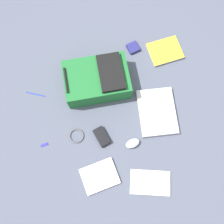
# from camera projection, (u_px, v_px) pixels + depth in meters

# --- Properties ---
(ground_plane) EXTENTS (3.73, 3.73, 0.00)m
(ground_plane) POSITION_uv_depth(u_px,v_px,m) (108.00, 116.00, 1.92)
(ground_plane) COLOR #4C5160
(backpack) EXTENTS (0.34, 0.47, 0.19)m
(backpack) POSITION_uv_depth(u_px,v_px,m) (98.00, 80.00, 1.91)
(backpack) COLOR #1E662D
(backpack) RESTS_ON ground_plane
(laptop) EXTENTS (0.35, 0.26, 0.03)m
(laptop) POSITION_uv_depth(u_px,v_px,m) (157.00, 112.00, 1.92)
(laptop) COLOR #929296
(laptop) RESTS_ON ground_plane
(book_comic) EXTENTS (0.24, 0.27, 0.02)m
(book_comic) POSITION_uv_depth(u_px,v_px,m) (100.00, 176.00, 1.80)
(book_comic) COLOR silver
(book_comic) RESTS_ON ground_plane
(book_blue) EXTENTS (0.24, 0.28, 0.02)m
(book_blue) POSITION_uv_depth(u_px,v_px,m) (165.00, 51.00, 2.05)
(book_blue) COLOR silver
(book_blue) RESTS_ON ground_plane
(book_red) EXTENTS (0.20, 0.29, 0.01)m
(book_red) POSITION_uv_depth(u_px,v_px,m) (150.00, 183.00, 1.79)
(book_red) COLOR silver
(book_red) RESTS_ON ground_plane
(computer_mouse) EXTENTS (0.09, 0.11, 0.04)m
(computer_mouse) POSITION_uv_depth(u_px,v_px,m) (133.00, 143.00, 1.85)
(computer_mouse) COLOR silver
(computer_mouse) RESTS_ON ground_plane
(cable_coil) EXTENTS (0.11, 0.11, 0.01)m
(cable_coil) POSITION_uv_depth(u_px,v_px,m) (77.00, 136.00, 1.88)
(cable_coil) COLOR #4C4C51
(cable_coil) RESTS_ON ground_plane
(power_brick) EXTENTS (0.15, 0.12, 0.03)m
(power_brick) POSITION_uv_depth(u_px,v_px,m) (102.00, 137.00, 1.87)
(power_brick) COLOR black
(power_brick) RESTS_ON ground_plane
(pen_black) EXTENTS (0.05, 0.14, 0.01)m
(pen_black) POSITION_uv_depth(u_px,v_px,m) (35.00, 94.00, 1.96)
(pen_black) COLOR #1933B2
(pen_black) RESTS_ON ground_plane
(earbud_pouch) EXTENTS (0.11, 0.11, 0.03)m
(earbud_pouch) POSITION_uv_depth(u_px,v_px,m) (133.00, 48.00, 2.05)
(earbud_pouch) COLOR navy
(earbud_pouch) RESTS_ON ground_plane
(usb_stick) EXTENTS (0.03, 0.05, 0.01)m
(usb_stick) POSITION_uv_depth(u_px,v_px,m) (44.00, 145.00, 1.86)
(usb_stick) COLOR #191999
(usb_stick) RESTS_ON ground_plane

